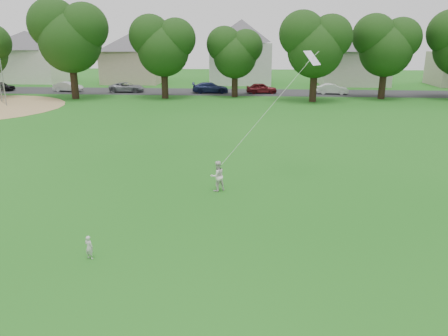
{
  "coord_description": "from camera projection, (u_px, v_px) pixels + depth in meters",
  "views": [
    {
      "loc": [
        2.32,
        -13.04,
        6.92
      ],
      "look_at": [
        1.21,
        2.0,
        2.3
      ],
      "focal_mm": 35.0,
      "sensor_mm": 36.0,
      "label": 1
    }
  ],
  "objects": [
    {
      "name": "kite",
      "position": [
        265.0,
        113.0,
        20.15
      ],
      "size": [
        2.64,
        1.71,
        6.87
      ],
      "color": "white",
      "rests_on": "ground"
    },
    {
      "name": "parked_cars",
      "position": [
        168.0,
        87.0,
        54.14
      ],
      "size": [
        45.49,
        2.37,
        1.29
      ],
      "color": "black",
      "rests_on": "ground"
    },
    {
      "name": "house_row",
      "position": [
        244.0,
        51.0,
        62.81
      ],
      "size": [
        78.05,
        14.15,
        10.61
      ],
      "color": "white",
      "rests_on": "ground"
    },
    {
      "name": "older_boy",
      "position": [
        217.0,
        176.0,
        19.98
      ],
      "size": [
        0.88,
        0.84,
        1.43
      ],
      "primitive_type": "imported",
      "rotation": [
        0.0,
        0.0,
        3.73
      ],
      "color": "silver",
      "rests_on": "ground"
    },
    {
      "name": "tree_row",
      "position": [
        266.0,
        39.0,
        46.66
      ],
      "size": [
        82.58,
        9.77,
        11.01
      ],
      "color": "black",
      "rests_on": "ground"
    },
    {
      "name": "street",
      "position": [
        238.0,
        92.0,
        54.67
      ],
      "size": [
        90.0,
        7.0,
        0.01
      ],
      "primitive_type": "cube",
      "color": "#2D2D30",
      "rests_on": "ground"
    },
    {
      "name": "ground",
      "position": [
        184.0,
        250.0,
        14.62
      ],
      "size": [
        160.0,
        160.0,
        0.0
      ],
      "primitive_type": "plane",
      "color": "#1A5C15",
      "rests_on": "ground"
    },
    {
      "name": "toddler",
      "position": [
        89.0,
        247.0,
        13.96
      ],
      "size": [
        0.34,
        0.27,
        0.8
      ],
      "primitive_type": "imported",
      "rotation": [
        0.0,
        0.0,
        2.82
      ],
      "color": "silver",
      "rests_on": "ground"
    }
  ]
}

